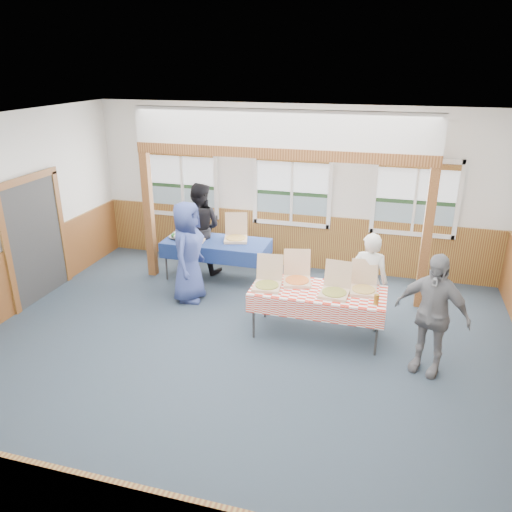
{
  "coord_description": "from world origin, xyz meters",
  "views": [
    {
      "loc": [
        1.9,
        -5.85,
        3.94
      ],
      "look_at": [
        -0.03,
        1.0,
        1.14
      ],
      "focal_mm": 35.0,
      "sensor_mm": 36.0,
      "label": 1
    }
  ],
  "objects_px": {
    "table_right": "(318,293)",
    "person_grey": "(431,314)",
    "woman_white": "(369,281)",
    "man_blue": "(188,252)",
    "table_left": "(216,244)",
    "woman_black": "(200,228)"
  },
  "relations": [
    {
      "from": "woman_black",
      "to": "table_left",
      "type": "bearing_deg",
      "value": 151.29
    },
    {
      "from": "woman_white",
      "to": "woman_black",
      "type": "distance_m",
      "value": 3.61
    },
    {
      "from": "table_right",
      "to": "man_blue",
      "type": "relative_size",
      "value": 1.15
    },
    {
      "from": "man_blue",
      "to": "person_grey",
      "type": "xyz_separation_m",
      "value": [
        3.92,
        -1.15,
        -0.04
      ]
    },
    {
      "from": "table_left",
      "to": "table_right",
      "type": "xyz_separation_m",
      "value": [
        2.2,
        -1.63,
        0.0
      ]
    },
    {
      "from": "man_blue",
      "to": "person_grey",
      "type": "relative_size",
      "value": 1.05
    },
    {
      "from": "woman_white",
      "to": "person_grey",
      "type": "xyz_separation_m",
      "value": [
        0.86,
        -0.98,
        0.06
      ]
    },
    {
      "from": "person_grey",
      "to": "table_left",
      "type": "bearing_deg",
      "value": 172.18
    },
    {
      "from": "woman_white",
      "to": "person_grey",
      "type": "bearing_deg",
      "value": 139.38
    },
    {
      "from": "table_left",
      "to": "table_right",
      "type": "distance_m",
      "value": 2.73
    },
    {
      "from": "table_right",
      "to": "woman_black",
      "type": "relative_size",
      "value": 1.14
    },
    {
      "from": "woman_black",
      "to": "person_grey",
      "type": "bearing_deg",
      "value": 151.05
    },
    {
      "from": "person_grey",
      "to": "man_blue",
      "type": "bearing_deg",
      "value": -174.6
    },
    {
      "from": "woman_white",
      "to": "man_blue",
      "type": "height_order",
      "value": "man_blue"
    },
    {
      "from": "woman_white",
      "to": "woman_black",
      "type": "relative_size",
      "value": 0.87
    },
    {
      "from": "table_right",
      "to": "man_blue",
      "type": "bearing_deg",
      "value": 168.71
    },
    {
      "from": "table_left",
      "to": "woman_black",
      "type": "xyz_separation_m",
      "value": [
        -0.43,
        0.24,
        0.19
      ]
    },
    {
      "from": "table_right",
      "to": "person_grey",
      "type": "height_order",
      "value": "person_grey"
    },
    {
      "from": "table_right",
      "to": "woman_white",
      "type": "relative_size",
      "value": 1.3
    },
    {
      "from": "man_blue",
      "to": "table_right",
      "type": "bearing_deg",
      "value": -108.23
    },
    {
      "from": "woman_black",
      "to": "man_blue",
      "type": "relative_size",
      "value": 1.01
    },
    {
      "from": "woman_black",
      "to": "table_right",
      "type": "bearing_deg",
      "value": 145.23
    }
  ]
}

